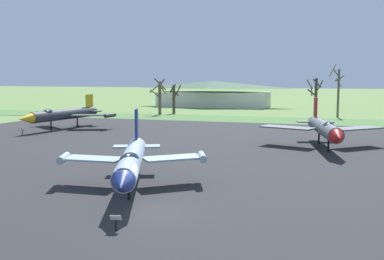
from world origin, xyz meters
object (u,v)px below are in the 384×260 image
(info_placard_rear_center, at_px, (22,131))
(visitor_building, at_px, (214,94))
(jet_fighter_rear_center, at_px, (62,114))
(jet_fighter_front_right, at_px, (324,128))
(info_placard_rear_left, at_px, (116,221))
(jet_fighter_rear_left, at_px, (131,160))

(info_placard_rear_center, relative_size, visitor_building, 0.03)
(jet_fighter_rear_center, xyz_separation_m, info_placard_rear_center, (-0.76, -7.50, -1.53))
(jet_fighter_front_right, height_order, info_placard_rear_center, jet_fighter_front_right)
(jet_fighter_front_right, relative_size, info_placard_rear_center, 15.38)
(jet_fighter_rear_center, bearing_deg, jet_fighter_front_right, -10.34)
(jet_fighter_front_right, bearing_deg, info_placard_rear_left, -105.43)
(info_placard_rear_center, xyz_separation_m, info_placard_rear_left, (28.16, -28.48, -0.08))
(jet_fighter_rear_center, xyz_separation_m, visitor_building, (6.23, 55.71, 1.02))
(info_placard_rear_center, bearing_deg, visitor_building, 83.69)
(jet_fighter_front_right, height_order, jet_fighter_rear_left, jet_fighter_front_right)
(info_placard_rear_left, height_order, visitor_building, visitor_building)
(jet_fighter_front_right, bearing_deg, jet_fighter_rear_center, 169.66)
(jet_fighter_rear_left, xyz_separation_m, visitor_building, (-18.37, 84.24, 1.16))
(jet_fighter_rear_center, distance_m, info_placard_rear_center, 7.69)
(visitor_building, bearing_deg, info_placard_rear_center, -96.31)
(info_placard_rear_center, relative_size, info_placard_rear_left, 1.14)
(jet_fighter_rear_left, bearing_deg, jet_fighter_rear_center, 130.78)
(jet_fighter_front_right, xyz_separation_m, jet_fighter_rear_left, (-10.94, -22.05, -0.15))
(info_placard_rear_left, xyz_separation_m, visitor_building, (-21.17, 91.69, 2.62))
(jet_fighter_rear_left, bearing_deg, visitor_building, 102.30)
(jet_fighter_rear_center, bearing_deg, visitor_building, 83.61)
(jet_fighter_front_right, bearing_deg, visitor_building, 115.24)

